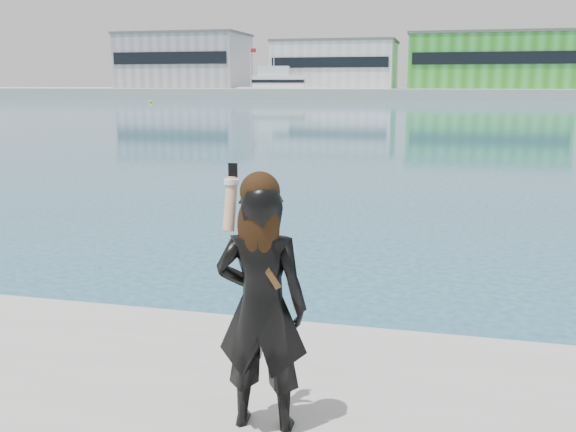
# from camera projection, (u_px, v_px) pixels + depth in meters

# --- Properties ---
(far_quay) EXTENTS (320.00, 40.00, 2.00)m
(far_quay) POSITION_uv_depth(u_px,v_px,m) (445.00, 93.00, 128.51)
(far_quay) COLOR #9E9E99
(far_quay) RESTS_ON ground
(warehouse_grey_left) EXTENTS (26.52, 16.36, 11.50)m
(warehouse_grey_left) POSITION_uv_depth(u_px,v_px,m) (184.00, 61.00, 138.05)
(warehouse_grey_left) COLOR gray
(warehouse_grey_left) RESTS_ON far_quay
(warehouse_white) EXTENTS (24.48, 15.35, 9.50)m
(warehouse_white) POSITION_uv_depth(u_px,v_px,m) (336.00, 64.00, 130.56)
(warehouse_white) COLOR silver
(warehouse_white) RESTS_ON far_quay
(warehouse_green) EXTENTS (30.60, 16.36, 10.50)m
(warehouse_green) POSITION_uv_depth(u_px,v_px,m) (489.00, 61.00, 123.46)
(warehouse_green) COLOR #358F23
(warehouse_green) RESTS_ON far_quay
(flagpole_left) EXTENTS (1.28, 0.16, 8.00)m
(flagpole_left) POSITION_uv_depth(u_px,v_px,m) (251.00, 65.00, 127.68)
(flagpole_left) COLOR silver
(flagpole_left) RESTS_ON far_quay
(flagpole_right) EXTENTS (1.28, 0.16, 8.00)m
(flagpole_right) POSITION_uv_depth(u_px,v_px,m) (574.00, 63.00, 113.68)
(flagpole_right) COLOR silver
(flagpole_right) RESTS_ON far_quay
(motor_yacht) EXTENTS (17.87, 7.28, 8.10)m
(motor_yacht) POSITION_uv_depth(u_px,v_px,m) (281.00, 87.00, 121.29)
(motor_yacht) COLOR white
(motor_yacht) RESTS_ON ground
(buoy_far) EXTENTS (0.50, 0.50, 0.50)m
(buoy_far) POSITION_uv_depth(u_px,v_px,m) (150.00, 103.00, 100.16)
(buoy_far) COLOR yellow
(buoy_far) RESTS_ON ground
(woman) EXTENTS (0.61, 0.42, 1.70)m
(woman) POSITION_uv_depth(u_px,v_px,m) (261.00, 300.00, 4.04)
(woman) COLOR black
(woman) RESTS_ON near_quay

